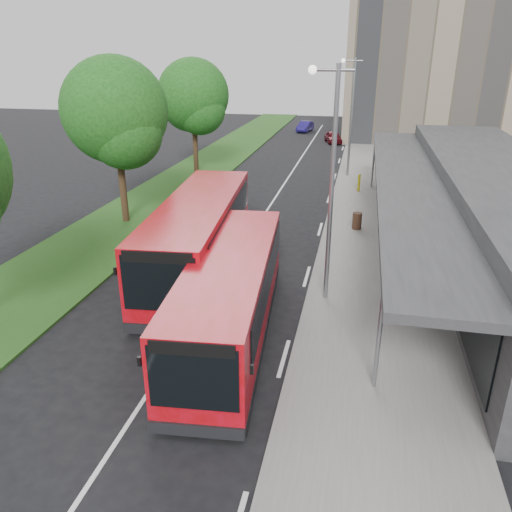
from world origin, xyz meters
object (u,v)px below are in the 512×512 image
at_px(tree_far, 193,100).
at_px(tree_mid, 116,118).
at_px(bollard, 359,183).
at_px(car_near, 333,137).
at_px(lamp_post_near, 330,174).
at_px(bus_second, 199,237).
at_px(bus_main, 230,296).
at_px(car_far, 305,126).
at_px(lamp_post_far, 351,111).
at_px(litter_bin, 357,221).

bearing_deg(tree_far, tree_mid, -90.00).
bearing_deg(bollard, car_near, 98.51).
bearing_deg(lamp_post_near, bus_second, 163.84).
height_order(bollard, car_near, bollard).
bearing_deg(bus_main, tree_mid, 124.87).
relative_size(lamp_post_near, car_near, 2.37).
bearing_deg(car_far, car_near, -53.58).
bearing_deg(bus_main, lamp_post_far, 78.42).
relative_size(bus_main, bollard, 8.99).
relative_size(lamp_post_near, lamp_post_far, 1.00).
xyz_separation_m(tree_mid, bollard, (12.08, 8.56, -4.75)).
bearing_deg(tree_mid, car_near, 71.79).
xyz_separation_m(tree_mid, car_near, (9.19, 27.93, -4.87)).
height_order(bus_second, car_far, bus_second).
height_order(lamp_post_near, bollard, lamp_post_near).
bearing_deg(lamp_post_far, litter_bin, -85.16).
xyz_separation_m(lamp_post_near, bus_second, (-5.17, 1.50, -3.14)).
bearing_deg(tree_far, car_near, 60.03).
bearing_deg(car_far, tree_mid, -89.75).
bearing_deg(car_near, bus_second, -110.57).
bearing_deg(tree_mid, bollard, 35.31).
bearing_deg(lamp_post_near, tree_far, 120.29).
height_order(lamp_post_far, bollard, lamp_post_far).
height_order(tree_mid, lamp_post_far, tree_mid).
relative_size(bollard, car_far, 0.31).
relative_size(bus_second, bollard, 10.08).
bearing_deg(car_near, lamp_post_near, -101.88).
bearing_deg(tree_mid, lamp_post_near, -32.36).
height_order(bus_second, bollard, bus_second).
bearing_deg(bus_second, tree_mid, 131.67).
bearing_deg(bus_main, bollard, 74.04).
relative_size(tree_mid, bollard, 7.70).
xyz_separation_m(tree_far, lamp_post_near, (11.13, -19.05, -0.59)).
bearing_deg(tree_far, litter_bin, -42.28).
relative_size(bus_main, car_near, 2.91).
height_order(tree_far, bus_main, tree_far).
distance_m(bollard, car_near, 19.58).
distance_m(tree_mid, bus_second, 9.01).
bearing_deg(tree_far, lamp_post_near, -59.71).
xyz_separation_m(tree_mid, lamp_post_far, (11.13, 12.95, -0.72)).
height_order(lamp_post_far, car_far, lamp_post_far).
height_order(lamp_post_near, bus_main, lamp_post_near).
distance_m(lamp_post_far, litter_bin, 12.73).
relative_size(lamp_post_near, bollard, 7.31).
xyz_separation_m(lamp_post_near, bus_main, (-2.68, -3.08, -3.31)).
bearing_deg(car_near, car_far, 102.21).
bearing_deg(litter_bin, tree_far, 137.72).
xyz_separation_m(lamp_post_near, litter_bin, (1.02, 8.01, -4.15)).
xyz_separation_m(tree_far, lamp_post_far, (11.13, 0.95, -0.59)).
relative_size(bus_main, car_far, 2.81).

